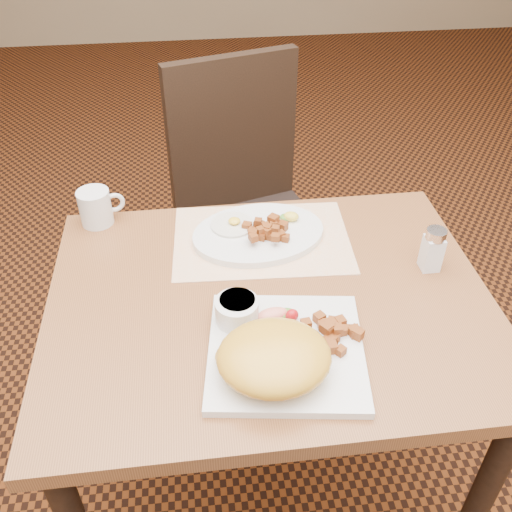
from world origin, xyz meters
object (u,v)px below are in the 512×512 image
object	(u,v)px
chair_far	(247,201)
salt_shaker	(433,249)
plate_square	(286,351)
plate_oval	(258,234)
coffee_mug	(96,207)
table	(269,334)

from	to	relation	value
chair_far	salt_shaker	world-z (taller)	chair_far
chair_far	plate_square	size ratio (longest dim) A/B	3.46
plate_oval	salt_shaker	world-z (taller)	salt_shaker
salt_shaker	coffee_mug	bearing A→B (deg)	160.06
chair_far	plate_square	bearing A→B (deg)	72.10
chair_far	plate_oval	xyz separation A→B (m)	(-0.03, -0.48, 0.22)
plate_square	salt_shaker	distance (m)	0.40
table	plate_oval	size ratio (longest dim) A/B	2.96
chair_far	plate_square	world-z (taller)	chair_far
salt_shaker	table	bearing A→B (deg)	-171.83
table	plate_oval	xyz separation A→B (m)	(0.00, 0.20, 0.12)
salt_shaker	coffee_mug	world-z (taller)	salt_shaker
table	salt_shaker	size ratio (longest dim) A/B	9.00
table	salt_shaker	distance (m)	0.39
chair_far	coffee_mug	world-z (taller)	chair_far
table	chair_far	distance (m)	0.69
chair_far	coffee_mug	size ratio (longest dim) A/B	9.05
plate_oval	table	bearing A→B (deg)	-90.37
chair_far	plate_oval	bearing A→B (deg)	70.48
chair_far	table	bearing A→B (deg)	71.26
plate_oval	coffee_mug	world-z (taller)	coffee_mug
table	chair_far	bearing A→B (deg)	87.78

